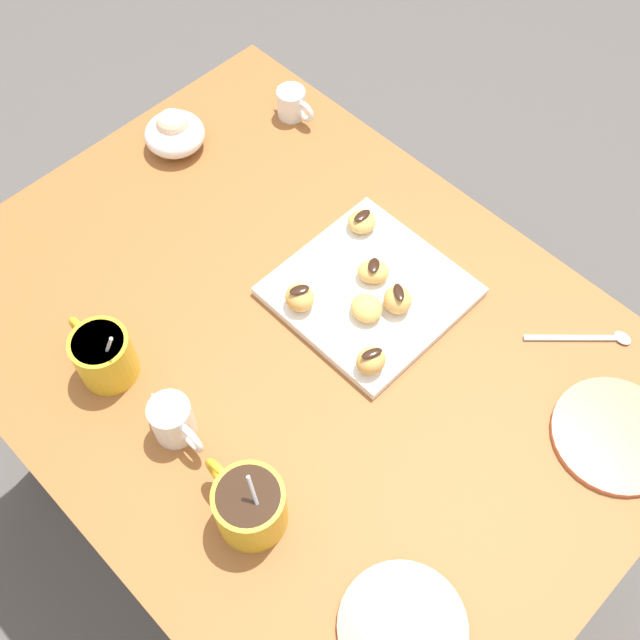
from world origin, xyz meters
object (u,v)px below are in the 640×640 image
Objects in this scene: dining_table at (299,380)px; beignet_2 at (398,300)px; beignet_5 at (300,298)px; beignet_0 at (366,308)px; cream_pitcher_white at (173,420)px; saucer_coral_right at (615,435)px; coffee_mug_mustard_left at (249,505)px; beignet_1 at (371,361)px; chocolate_sauce_pitcher at (292,102)px; pastry_plate_square at (370,291)px; saucer_coral_left at (402,627)px; ice_cream_bowl at (174,132)px; coffee_mug_mustard_right at (103,354)px; beignet_4 at (373,272)px; beignet_3 at (362,222)px.

dining_table is 23.89× the size of beignet_2.
beignet_0 is at bearing -143.77° from beignet_5.
saucer_coral_right is at bearing -135.51° from cream_pitcher_white.
cream_pitcher_white is 2.27× the size of beignet_2.
beignet_5 is at bearing 19.90° from saucer_coral_right.
coffee_mug_mustard_left is 0.39m from beignet_2.
beignet_1 is 0.15m from beignet_5.
beignet_2 is at bearing -77.66° from coffee_mug_mustard_left.
beignet_5 is (-0.32, 0.29, 0.00)m from chocolate_sauce_pitcher.
chocolate_sauce_pitcher is at bearing -47.80° from coffee_mug_mustard_left.
pastry_plate_square reaches higher than saucer_coral_left.
ice_cream_bowl reaches higher than beignet_5.
beignet_0 is at bearing 15.74° from saucer_coral_right.
chocolate_sauce_pitcher is 0.46m from beignet_2.
ice_cream_bowl is at bearing -21.09° from saucer_coral_left.
cream_pitcher_white is (-0.15, -0.01, -0.01)m from coffee_mug_mustard_right.
pastry_plate_square is 5.24× the size of beignet_4.
beignet_5 reaches higher than saucer_coral_right.
coffee_mug_mustard_right is 0.59m from chocolate_sauce_pitcher.
cream_pitcher_white is 0.29m from beignet_1.
beignet_4 is (-0.45, -0.03, -0.00)m from ice_cream_bowl.
beignet_0 reaches higher than pastry_plate_square.
beignet_1 is (0.31, 0.17, 0.03)m from saucer_coral_right.
ice_cream_bowl is 0.51m from beignet_2.
beignet_0 is 0.07m from beignet_4.
coffee_mug_mustard_left reaches higher than ice_cream_bowl.
chocolate_sauce_pitcher is at bearing -42.90° from dining_table.
cream_pitcher_white reaches higher than saucer_coral_right.
chocolate_sauce_pitcher is 0.46m from beignet_0.
ice_cream_bowl is 0.89m from saucer_coral_left.
chocolate_sauce_pitcher is 0.91m from saucer_coral_left.
coffee_mug_mustard_right is at bearing 109.07° from chocolate_sauce_pitcher.
coffee_mug_mustard_right is at bearing 66.73° from beignet_4.
saucer_coral_right is (-0.28, -0.44, -0.04)m from coffee_mug_mustard_left.
pastry_plate_square is 0.46m from ice_cream_bowl.
dining_table is 23.68× the size of beignet_3.
saucer_coral_right is 3.51× the size of beignet_0.
beignet_5 is (0.02, -0.27, -0.00)m from cream_pitcher_white.
beignet_2 is at bearing 167.14° from beignet_4.
beignet_0 is (-0.06, -0.33, -0.01)m from cream_pitcher_white.
dining_table is 0.28m from cream_pitcher_white.
ice_cream_bowl is 1.16× the size of chocolate_sauce_pitcher.
ice_cream_bowl is 2.25× the size of beignet_5.
beignet_2 is at bearing 156.59° from chocolate_sauce_pitcher.
beignet_4 is (0.38, -0.35, 0.03)m from saucer_coral_left.
beignet_5 reaches higher than beignet_3.
beignet_1 is (-0.07, 0.06, 0.00)m from beignet_0.
beignet_1 is at bearing 148.34° from chocolate_sauce_pitcher.
beignet_2 reaches higher than beignet_3.
dining_table is 0.28m from beignet_3.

